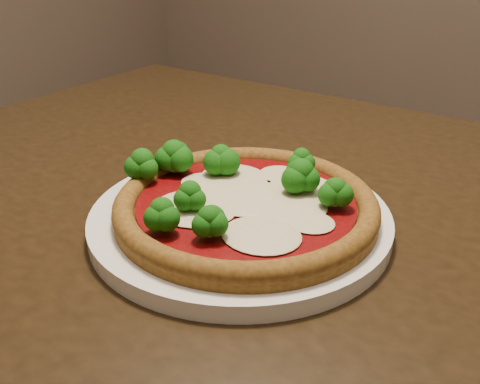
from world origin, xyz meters
The scene contains 3 objects.
dining_table centered at (-0.07, -0.24, 0.65)m, with size 1.11×0.90×0.75m.
plate centered at (-0.03, -0.31, 0.76)m, with size 0.31×0.31×0.02m, color white.
pizza centered at (-0.03, -0.32, 0.78)m, with size 0.28×0.27×0.06m.
Camera 1 is at (0.22, -0.73, 1.03)m, focal length 40.00 mm.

